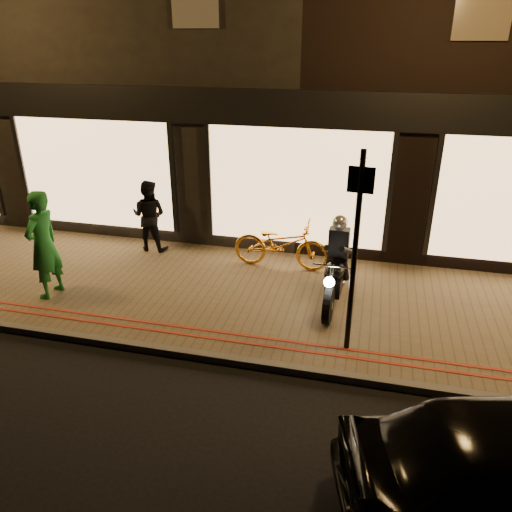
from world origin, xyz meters
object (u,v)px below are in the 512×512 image
(sign_post, at_px, (355,245))
(motorcycle, at_px, (336,271))
(bicycle_gold, at_px, (281,244))
(person_green, at_px, (43,245))

(sign_post, bearing_deg, motorcycle, 103.70)
(motorcycle, relative_size, sign_post, 0.65)
(sign_post, relative_size, bicycle_gold, 1.56)
(motorcycle, xyz_separation_m, bicycle_gold, (-1.19, 1.22, -0.11))
(bicycle_gold, height_order, person_green, person_green)
(bicycle_gold, bearing_deg, motorcycle, -134.59)
(sign_post, bearing_deg, bicycle_gold, 120.64)
(motorcycle, bearing_deg, sign_post, -73.58)
(motorcycle, distance_m, sign_post, 1.75)
(motorcycle, height_order, sign_post, sign_post)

